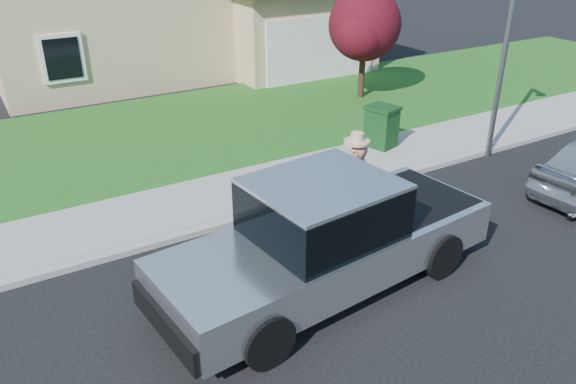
% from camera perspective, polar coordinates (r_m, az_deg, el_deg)
% --- Properties ---
extents(ground, '(80.00, 80.00, 0.00)m').
position_cam_1_polar(ground, '(9.70, 7.65, -8.94)').
color(ground, black).
rests_on(ground, ground).
extents(curb, '(40.00, 0.20, 0.12)m').
position_cam_1_polar(curb, '(12.19, 3.05, -0.60)').
color(curb, gray).
rests_on(curb, ground).
extents(sidewalk, '(40.00, 2.00, 0.15)m').
position_cam_1_polar(sidewalk, '(13.01, 0.37, 1.33)').
color(sidewalk, gray).
rests_on(sidewalk, ground).
extents(lawn, '(40.00, 7.00, 0.10)m').
position_cam_1_polar(lawn, '(16.75, -7.68, 6.80)').
color(lawn, '#174A15').
rests_on(lawn, ground).
extents(pickup_truck, '(6.08, 2.57, 1.94)m').
position_cam_1_polar(pickup_truck, '(9.06, 4.00, -4.69)').
color(pickup_truck, black).
rests_on(pickup_truck, ground).
extents(woman, '(0.78, 0.67, 2.00)m').
position_cam_1_polar(woman, '(10.77, 6.76, 0.73)').
color(woman, tan).
rests_on(woman, ground).
extents(ornamental_tree, '(2.57, 2.32, 3.53)m').
position_cam_1_polar(ornamental_tree, '(18.82, 7.85, 16.19)').
color(ornamental_tree, black).
rests_on(ornamental_tree, lawn).
extents(trash_bin, '(0.84, 0.91, 1.08)m').
position_cam_1_polar(trash_bin, '(14.73, 9.48, 6.61)').
color(trash_bin, '#0F3714').
rests_on(trash_bin, sidewalk).
extents(street_lamp, '(0.46, 0.74, 5.70)m').
position_cam_1_polar(street_lamp, '(14.45, 21.65, 15.30)').
color(street_lamp, slate).
rests_on(street_lamp, ground).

